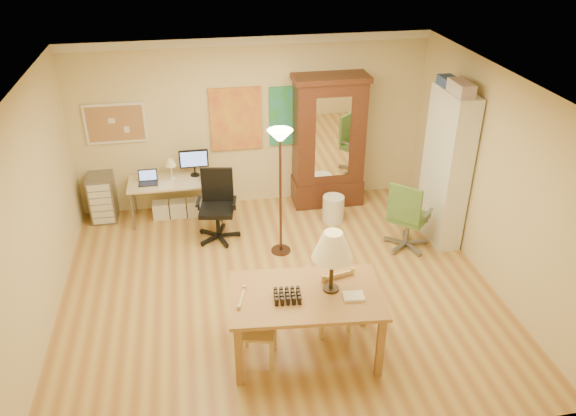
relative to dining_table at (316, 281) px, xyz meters
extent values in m
plane|color=#A16C39|center=(-0.21, 1.18, -0.96)|extent=(5.50, 5.50, 0.00)
cube|color=white|center=(-0.21, 3.64, 1.68)|extent=(5.50, 0.08, 0.12)
cube|color=tan|center=(-2.26, 3.65, 0.54)|extent=(0.90, 0.04, 0.62)
cube|color=yellow|center=(-0.46, 3.65, 0.49)|extent=(0.80, 0.04, 1.00)
cube|color=teal|center=(0.44, 3.65, 0.49)|extent=(0.75, 0.04, 0.95)
cube|color=brown|center=(-0.10, -0.01, -0.17)|extent=(1.69, 1.11, 0.04)
cube|color=brown|center=(-0.86, -0.35, -0.58)|extent=(0.08, 0.08, 0.76)
cube|color=brown|center=(0.59, -0.48, -0.58)|extent=(0.08, 0.08, 0.76)
cube|color=brown|center=(-0.79, 0.46, -0.58)|extent=(0.08, 0.08, 0.76)
cube|color=brown|center=(0.66, 0.33, -0.58)|extent=(0.08, 0.08, 0.76)
cylinder|color=black|center=(0.17, 0.02, -0.14)|extent=(0.17, 0.17, 0.02)
cylinder|color=black|center=(0.17, 0.02, 0.06)|extent=(0.04, 0.04, 0.43)
cone|color=#FDEFC6|center=(0.17, 0.02, 0.41)|extent=(0.43, 0.43, 0.30)
cube|color=silver|center=(0.37, -0.16, -0.14)|extent=(0.23, 0.18, 0.03)
cube|color=black|center=(-0.31, -0.06, -0.11)|extent=(0.32, 0.26, 0.09)
cube|color=tan|center=(0.26, 0.37, -0.54)|extent=(0.49, 0.48, 0.04)
cube|color=tan|center=(0.39, 0.57, -0.76)|extent=(0.05, 0.05, 0.40)
cube|color=tan|center=(0.05, 0.49, -0.76)|extent=(0.05, 0.05, 0.40)
cube|color=tan|center=(0.47, 0.25, -0.76)|extent=(0.05, 0.05, 0.40)
cube|color=tan|center=(0.12, 0.16, -0.76)|extent=(0.05, 0.05, 0.40)
cube|color=tan|center=(0.47, 0.25, -0.30)|extent=(0.05, 0.05, 0.47)
cube|color=tan|center=(0.12, 0.16, -0.30)|extent=(0.05, 0.05, 0.47)
cube|color=tan|center=(0.30, 0.20, -0.26)|extent=(0.35, 0.11, 0.05)
cube|color=tan|center=(-0.62, -0.01, -0.56)|extent=(0.47, 0.48, 0.04)
cube|color=tan|center=(-0.51, -0.21, -0.77)|extent=(0.04, 0.04, 0.38)
cube|color=tan|center=(-0.42, 0.11, -0.77)|extent=(0.04, 0.04, 0.38)
cube|color=tan|center=(-0.82, -0.13, -0.77)|extent=(0.04, 0.04, 0.38)
cube|color=tan|center=(-0.73, 0.20, -0.77)|extent=(0.04, 0.04, 0.38)
cube|color=tan|center=(-0.82, -0.13, -0.34)|extent=(0.04, 0.04, 0.44)
cube|color=tan|center=(-0.73, 0.20, -0.34)|extent=(0.04, 0.04, 0.44)
cube|color=tan|center=(-0.77, 0.03, -0.29)|extent=(0.12, 0.33, 0.04)
cylinder|color=#46271C|center=(-0.03, 2.05, -0.94)|extent=(0.28, 0.28, 0.03)
cylinder|color=#46271C|center=(-0.03, 2.05, -0.07)|extent=(0.04, 0.04, 1.74)
cone|color=#FFE0A5|center=(-0.03, 2.05, 0.82)|extent=(0.34, 0.34, 0.14)
cube|color=#C4B490|center=(-1.46, 3.30, -0.32)|extent=(1.42, 0.62, 0.03)
cylinder|color=slate|center=(-2.13, 3.03, -0.65)|extent=(0.03, 0.03, 0.62)
cylinder|color=slate|center=(-0.80, 3.03, -0.65)|extent=(0.03, 0.03, 0.62)
cylinder|color=slate|center=(-2.13, 3.57, -0.65)|extent=(0.03, 0.03, 0.62)
cylinder|color=slate|center=(-0.80, 3.57, -0.65)|extent=(0.03, 0.03, 0.62)
cube|color=black|center=(-1.86, 3.26, -0.30)|extent=(0.28, 0.20, 0.01)
cube|color=black|center=(-1.86, 3.40, -0.21)|extent=(0.28, 0.05, 0.18)
cube|color=black|center=(-1.15, 3.43, -0.03)|extent=(0.44, 0.04, 0.28)
cone|color=#FDEFC6|center=(-1.51, 3.39, -0.04)|extent=(0.18, 0.18, 0.11)
cube|color=silver|center=(-1.60, 3.17, -0.31)|extent=(0.22, 0.28, 0.01)
cube|color=maroon|center=(-0.97, 3.26, -0.26)|extent=(0.20, 0.14, 0.11)
cube|color=white|center=(-1.73, 3.34, -0.83)|extent=(0.25, 0.21, 0.27)
cube|color=white|center=(-1.46, 3.34, -0.83)|extent=(0.25, 0.21, 0.27)
cube|color=silver|center=(-1.20, 3.34, -0.83)|extent=(0.25, 0.21, 0.27)
cylinder|color=black|center=(-0.88, 2.56, -0.71)|extent=(0.06, 0.06, 0.40)
cube|color=black|center=(-0.88, 2.56, -0.47)|extent=(0.56, 0.54, 0.07)
cube|color=black|center=(-0.85, 2.77, -0.17)|extent=(0.47, 0.13, 0.52)
cube|color=black|center=(-1.14, 2.60, -0.33)|extent=(0.09, 0.31, 0.03)
cube|color=black|center=(-0.62, 2.51, -0.33)|extent=(0.09, 0.31, 0.03)
cylinder|color=slate|center=(1.78, 1.86, -0.70)|extent=(0.06, 0.06, 0.41)
cube|color=#40682E|center=(1.78, 1.86, -0.47)|extent=(0.68, 0.68, 0.07)
cube|color=#40682E|center=(1.63, 1.70, -0.16)|extent=(0.38, 0.36, 0.53)
cube|color=slate|center=(1.97, 1.68, -0.33)|extent=(0.24, 0.25, 0.03)
cube|color=slate|center=(1.59, 2.04, -0.33)|extent=(0.24, 0.25, 0.03)
cube|color=slate|center=(-2.60, 3.47, -0.58)|extent=(0.38, 0.43, 0.75)
cube|color=silver|center=(-2.60, 3.24, -0.58)|extent=(0.32, 0.02, 0.65)
cube|color=#3A190F|center=(0.97, 3.42, 0.07)|extent=(1.08, 0.49, 2.06)
cube|color=#3A190F|center=(0.97, 3.42, -0.74)|extent=(1.12, 0.53, 0.41)
cube|color=white|center=(0.97, 3.17, 0.27)|extent=(0.54, 0.01, 1.28)
cube|color=#3A190F|center=(0.97, 3.42, 1.13)|extent=(1.16, 0.55, 0.08)
cube|color=white|center=(2.34, 2.06, 0.16)|extent=(0.34, 0.89, 2.24)
cube|color=#993333|center=(2.30, 1.89, -0.42)|extent=(0.20, 0.45, 0.27)
cube|color=#334C99|center=(2.30, 2.28, 0.90)|extent=(0.20, 0.31, 0.22)
cylinder|color=silver|center=(0.92, 2.77, -0.75)|extent=(0.33, 0.33, 0.42)
camera|label=1|loc=(-1.12, -4.62, 3.49)|focal=35.00mm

